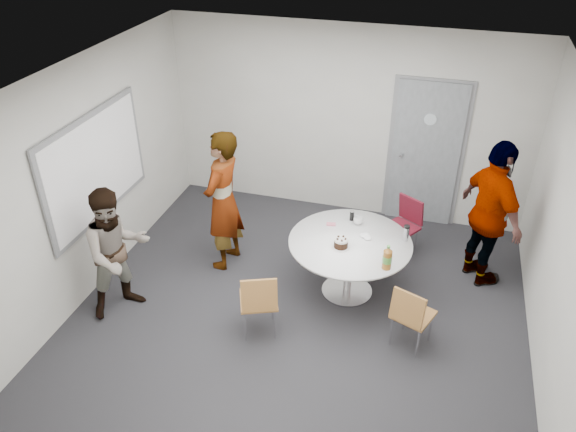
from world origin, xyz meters
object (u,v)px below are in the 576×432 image
(chair_near_left, at_px, (259,299))
(person_right, at_px, (491,215))
(person_left, at_px, (117,252))
(person_main, at_px, (223,201))
(chair_far, at_px, (405,221))
(whiteboard, at_px, (96,166))
(door, at_px, (425,154))
(chair_near_right, at_px, (411,313))
(table, at_px, (351,249))

(chair_near_left, bearing_deg, person_right, 14.25)
(chair_near_left, distance_m, person_left, 1.65)
(person_main, relative_size, person_left, 1.17)
(chair_far, relative_size, person_main, 0.44)
(whiteboard, bearing_deg, chair_far, 21.81)
(chair_near_left, relative_size, chair_far, 1.03)
(door, relative_size, person_right, 1.15)
(chair_near_right, height_order, person_right, person_right)
(person_main, height_order, person_left, person_main)
(person_main, bearing_deg, whiteboard, -61.62)
(door, distance_m, chair_near_right, 2.71)
(door, height_order, chair_near_right, door)
(person_main, height_order, person_right, person_right)
(person_left, height_order, person_right, person_right)
(whiteboard, height_order, person_left, whiteboard)
(person_left, distance_m, person_right, 4.25)
(person_main, distance_m, person_left, 1.40)
(table, bearing_deg, person_main, 173.79)
(chair_near_left, height_order, person_main, person_main)
(whiteboard, bearing_deg, chair_near_left, -16.12)
(person_right, bearing_deg, table, 83.78)
(chair_near_right, distance_m, person_main, 2.59)
(chair_far, bearing_deg, whiteboard, 53.64)
(chair_near_right, bearing_deg, person_main, -179.16)
(door, xyz_separation_m, table, (-0.63, -1.92, -0.39))
(table, height_order, person_left, person_left)
(chair_near_right, distance_m, chair_far, 1.76)
(person_main, xyz_separation_m, person_right, (3.11, 0.54, 0.02))
(chair_far, bearing_deg, chair_near_left, 88.67)
(chair_near_left, relative_size, person_main, 0.45)
(chair_near_right, relative_size, person_left, 0.51)
(chair_far, height_order, person_right, person_right)
(person_left, bearing_deg, chair_near_left, -52.71)
(chair_near_left, bearing_deg, table, 28.50)
(chair_far, bearing_deg, chair_near_right, 129.85)
(chair_near_right, relative_size, person_right, 0.43)
(whiteboard, height_order, table, whiteboard)
(chair_far, bearing_deg, person_right, -165.52)
(whiteboard, bearing_deg, person_left, -50.17)
(chair_far, xyz_separation_m, person_left, (-2.93, -1.99, 0.29))
(whiteboard, xyz_separation_m, table, (2.93, 0.36, -0.82))
(chair_near_left, bearing_deg, whiteboard, 141.42)
(whiteboard, relative_size, chair_far, 2.38)
(chair_far, xyz_separation_m, person_main, (-2.14, -0.84, 0.42))
(chair_near_right, bearing_deg, whiteboard, -164.19)
(table, xyz_separation_m, chair_near_left, (-0.79, -0.98, -0.13))
(table, bearing_deg, door, 71.86)
(whiteboard, bearing_deg, door, 32.66)
(table, relative_size, person_left, 0.91)
(person_main, xyz_separation_m, person_left, (-0.79, -1.15, -0.13))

